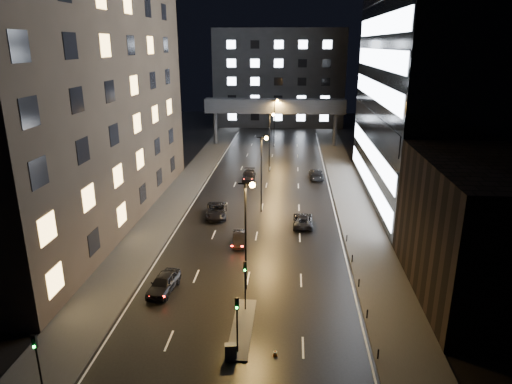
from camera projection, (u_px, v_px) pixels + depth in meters
ground at (266, 185)px, 71.65m from camera, size 160.00×160.00×0.00m
sidewalk_left at (181, 193)px, 67.83m from camera, size 5.00×110.00×0.15m
sidewalk_right at (351, 197)px, 65.94m from camera, size 5.00×110.00×0.15m
building_left at (63, 55)px, 51.99m from camera, size 15.00×48.00×40.00m
building_right_low at (480, 230)px, 38.90m from camera, size 10.00×18.00×12.00m
building_right_glass at (458, 33)px, 59.00m from camera, size 20.00×36.00×45.00m
building_far at (279, 78)px, 122.75m from camera, size 34.00×14.00×25.00m
skybridge at (275, 107)px, 97.50m from camera, size 30.00×3.00×10.00m
median_island at (242, 328)px, 35.59m from camera, size 1.60×8.00×0.15m
traffic_signal_near at (245, 278)px, 37.02m from camera, size 0.28×0.34×4.40m
traffic_signal_far at (237, 316)px, 31.80m from camera, size 0.28×0.34×4.40m
traffic_signal_corner at (37, 355)px, 28.00m from camera, size 0.28×0.34×4.40m
bollard_row at (363, 298)px, 38.99m from camera, size 0.12×25.12×0.90m
streetlight_near at (247, 222)px, 39.30m from camera, size 1.45×0.50×10.15m
streetlight_mid_a at (263, 164)px, 58.25m from camera, size 1.45×0.50×10.15m
streetlight_mid_b at (270, 135)px, 77.21m from camera, size 1.45×0.50×10.15m
streetlight_far at (275, 117)px, 96.16m from camera, size 1.45×0.50×10.15m
car_away_a at (164, 283)px, 40.74m from camera, size 2.47×4.94×1.62m
car_away_b at (239, 239)px, 50.37m from camera, size 1.81×4.16×1.33m
car_away_c at (216, 211)px, 58.49m from camera, size 3.21×5.86×1.56m
car_away_d at (249, 176)px, 74.16m from camera, size 2.27×5.17×1.48m
car_toward_a at (303, 220)px, 55.55m from camera, size 2.41×5.10×1.41m
car_toward_b at (316, 174)px, 75.04m from camera, size 2.43×5.49×1.57m
utility_cabinet at (231, 351)px, 31.92m from camera, size 0.90×0.63×1.08m
cone_a at (234, 348)px, 32.94m from camera, size 0.44×0.44×0.48m
cone_b at (275, 353)px, 32.41m from camera, size 0.42×0.42×0.49m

